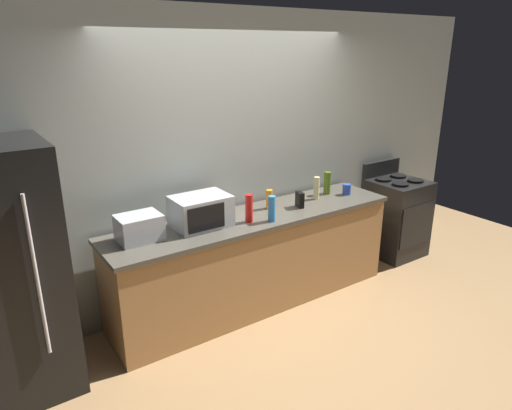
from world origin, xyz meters
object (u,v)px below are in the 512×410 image
object	(u,v)px
toaster_oven	(139,228)
bottle_olive_oil	(327,183)
stove_range	(396,217)
mug_blue	(347,189)
bottle_hot_sauce	(249,208)
microwave	(201,211)
cordless_phone	(300,200)
bottle_hand_soap	(317,188)
bottle_dish_soap	(269,199)
refrigerator	(6,275)
bottle_spray_cleaner	(272,209)

from	to	relation	value
toaster_oven	bottle_olive_oil	size ratio (longest dim) A/B	1.45
stove_range	toaster_oven	size ratio (longest dim) A/B	3.18
mug_blue	bottle_olive_oil	bearing A→B (deg)	140.42
toaster_oven	bottle_hot_sauce	world-z (taller)	bottle_hot_sauce
microwave	toaster_oven	xyz separation A→B (m)	(-0.55, 0.01, -0.03)
microwave	cordless_phone	world-z (taller)	microwave
bottle_hand_soap	bottle_dish_soap	bearing A→B (deg)	176.04
microwave	refrigerator	bearing A→B (deg)	-178.18
refrigerator	bottle_hand_soap	xyz separation A→B (m)	(2.82, 0.05, 0.11)
toaster_oven	bottle_dish_soap	distance (m)	1.30
bottle_hand_soap	bottle_spray_cleaner	xyz separation A→B (m)	(-0.74, -0.25, 0.00)
stove_range	bottle_hand_soap	bearing A→B (deg)	177.58
stove_range	cordless_phone	size ratio (longest dim) A/B	7.20
bottle_hot_sauce	bottle_dish_soap	bearing A→B (deg)	28.11
mug_blue	refrigerator	bearing A→B (deg)	179.76
refrigerator	toaster_oven	bearing A→B (deg)	3.56
refrigerator	bottle_hot_sauce	world-z (taller)	refrigerator
stove_range	microwave	world-z (taller)	microwave
cordless_phone	mug_blue	bearing A→B (deg)	18.84
bottle_olive_oil	mug_blue	xyz separation A→B (m)	(0.16, -0.13, -0.06)
toaster_oven	bottle_olive_oil	xyz separation A→B (m)	(2.06, 0.06, 0.01)
toaster_oven	bottle_olive_oil	distance (m)	2.06
refrigerator	bottle_spray_cleaner	size ratio (longest dim) A/B	7.75
microwave	mug_blue	world-z (taller)	microwave
toaster_oven	microwave	bearing A→B (deg)	-1.28
refrigerator	bottle_hot_sauce	xyz separation A→B (m)	(1.91, -0.10, 0.13)
stove_range	mug_blue	xyz separation A→B (m)	(-0.86, -0.01, 0.49)
microwave	bottle_dish_soap	size ratio (longest dim) A/B	2.63
bottle_hand_soap	cordless_phone	bearing A→B (deg)	-161.73
stove_range	bottle_hot_sauce	xyz separation A→B (m)	(-2.14, -0.10, 0.56)
stove_range	cordless_phone	xyz separation A→B (m)	(-1.52, -0.05, 0.51)
stove_range	bottle_olive_oil	size ratio (longest dim) A/B	4.60
stove_range	bottle_dish_soap	bearing A→B (deg)	177.09
cordless_phone	bottle_hand_soap	xyz separation A→B (m)	(0.30, 0.10, 0.04)
mug_blue	bottle_hand_soap	bearing A→B (deg)	169.84
toaster_oven	bottle_olive_oil	bearing A→B (deg)	1.57
cordless_phone	bottle_hot_sauce	size ratio (longest dim) A/B	0.59
bottle_dish_soap	bottle_hand_soap	xyz separation A→B (m)	(0.56, -0.04, 0.02)
cordless_phone	bottle_dish_soap	size ratio (longest dim) A/B	0.82
toaster_oven	bottle_spray_cleaner	xyz separation A→B (m)	(1.11, -0.26, 0.01)
bottle_hand_soap	bottle_hot_sauce	size ratio (longest dim) A/B	0.91
bottle_hand_soap	mug_blue	world-z (taller)	bottle_hand_soap
cordless_phone	bottle_hand_soap	distance (m)	0.32
bottle_dish_soap	toaster_oven	bearing A→B (deg)	-178.66
bottle_hot_sauce	microwave	bearing A→B (deg)	159.27
bottle_olive_oil	bottle_hand_soap	world-z (taller)	bottle_olive_oil
toaster_oven	bottle_spray_cleaner	bearing A→B (deg)	-13.06
refrigerator	bottle_olive_oil	world-z (taller)	refrigerator
stove_range	refrigerator	bearing A→B (deg)	-180.00
refrigerator	toaster_oven	size ratio (longest dim) A/B	5.29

